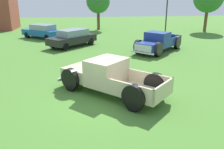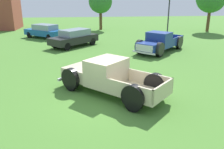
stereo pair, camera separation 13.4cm
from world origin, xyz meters
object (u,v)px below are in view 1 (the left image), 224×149
at_px(pickup_truck_behind_left, 157,43).
at_px(lamp_post_near, 166,17).
at_px(pickup_truck_foreground, 105,76).
at_px(sedan_distant_b, 42,31).
at_px(sedan_distant_a, 72,38).
at_px(oak_tree_east, 98,2).

height_order(pickup_truck_behind_left, lamp_post_near, lamp_post_near).
height_order(pickup_truck_foreground, pickup_truck_behind_left, pickup_truck_foreground).
xyz_separation_m(sedan_distant_b, lamp_post_near, (12.06, -2.37, 1.47)).
xyz_separation_m(pickup_truck_foreground, sedan_distant_b, (-4.98, 14.85, -0.01)).
xyz_separation_m(pickup_truck_foreground, sedan_distant_a, (-1.81, 10.40, 0.01)).
xyz_separation_m(pickup_truck_behind_left, sedan_distant_a, (-6.49, 2.91, 0.02)).
relative_size(sedan_distant_b, oak_tree_east, 0.88).
bearing_deg(sedan_distant_a, lamp_post_near, 13.18).
bearing_deg(sedan_distant_b, sedan_distant_a, -54.56).
bearing_deg(lamp_post_near, sedan_distant_b, 168.87).
distance_m(pickup_truck_foreground, sedan_distant_a, 10.56).
height_order(pickup_truck_foreground, oak_tree_east, oak_tree_east).
bearing_deg(sedan_distant_b, pickup_truck_behind_left, -37.33).
distance_m(pickup_truck_behind_left, oak_tree_east, 13.84).
bearing_deg(sedan_distant_a, oak_tree_east, 74.00).
height_order(pickup_truck_behind_left, sedan_distant_b, pickup_truck_behind_left).
bearing_deg(pickup_truck_foreground, sedan_distant_b, 108.55).
distance_m(pickup_truck_behind_left, sedan_distant_b, 12.15).
relative_size(pickup_truck_behind_left, sedan_distant_b, 1.10).
bearing_deg(pickup_truck_foreground, pickup_truck_behind_left, 58.00).
xyz_separation_m(pickup_truck_foreground, oak_tree_east, (1.11, 20.58, 2.70)).
bearing_deg(lamp_post_near, pickup_truck_behind_left, -115.67).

